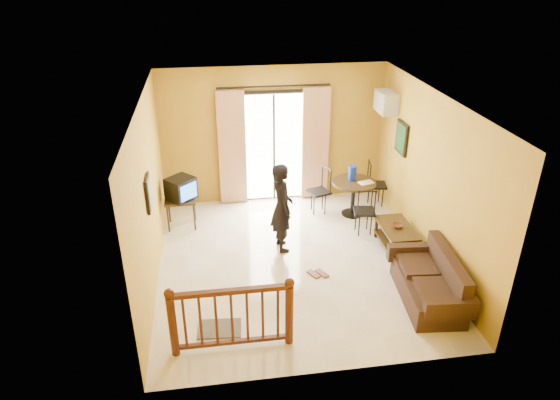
{
  "coord_description": "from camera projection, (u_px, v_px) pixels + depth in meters",
  "views": [
    {
      "loc": [
        -1.28,
        -6.99,
        4.72
      ],
      "look_at": [
        -0.21,
        0.2,
        1.09
      ],
      "focal_mm": 32.0,
      "sensor_mm": 36.0,
      "label": 1
    }
  ],
  "objects": [
    {
      "name": "dining_chairs",
      "position": [
        352.0,
        216.0,
        9.94
      ],
      "size": [
        1.73,
        1.54,
        0.95
      ],
      "color": "black",
      "rests_on": "ground"
    },
    {
      "name": "room_shell",
      "position": [
        295.0,
        169.0,
        7.71
      ],
      "size": [
        5.0,
        5.0,
        5.0
      ],
      "color": "white",
      "rests_on": "ground"
    },
    {
      "name": "doormat",
      "position": [
        220.0,
        329.0,
        6.95
      ],
      "size": [
        0.63,
        0.45,
        0.02
      ],
      "primitive_type": "cube",
      "rotation": [
        0.0,
        0.0,
        -0.08
      ],
      "color": "#524C42",
      "rests_on": "ground"
    },
    {
      "name": "standing_person",
      "position": [
        282.0,
        207.0,
        8.52
      ],
      "size": [
        0.46,
        0.63,
        1.6
      ],
      "primitive_type": "imported",
      "rotation": [
        0.0,
        0.0,
        1.7
      ],
      "color": "black",
      "rests_on": "ground"
    },
    {
      "name": "balcony_door",
      "position": [
        274.0,
        147.0,
        10.09
      ],
      "size": [
        2.25,
        0.14,
        2.46
      ],
      "color": "black",
      "rests_on": "ground"
    },
    {
      "name": "picture_left",
      "position": [
        149.0,
        193.0,
        7.3
      ],
      "size": [
        0.05,
        0.42,
        0.52
      ],
      "color": "black",
      "rests_on": "room_shell"
    },
    {
      "name": "water_jug",
      "position": [
        352.0,
        173.0,
        9.71
      ],
      "size": [
        0.16,
        0.16,
        0.29
      ],
      "primitive_type": "cylinder",
      "color": "#132BBB",
      "rests_on": "dining_table"
    },
    {
      "name": "air_conditioner",
      "position": [
        386.0,
        102.0,
        9.51
      ],
      "size": [
        0.31,
        0.6,
        0.4
      ],
      "color": "silver",
      "rests_on": "room_shell"
    },
    {
      "name": "dining_table",
      "position": [
        354.0,
        189.0,
        9.75
      ],
      "size": [
        0.86,
        0.86,
        0.71
      ],
      "color": "black",
      "rests_on": "ground"
    },
    {
      "name": "serving_tray",
      "position": [
        366.0,
        183.0,
        9.62
      ],
      "size": [
        0.32,
        0.25,
        0.02
      ],
      "primitive_type": "cube",
      "rotation": [
        0.0,
        0.0,
        0.27
      ],
      "color": "beige",
      "rests_on": "dining_table"
    },
    {
      "name": "sandals",
      "position": [
        318.0,
        274.0,
        8.13
      ],
      "size": [
        0.35,
        0.27,
        0.03
      ],
      "color": "brown",
      "rests_on": "ground"
    },
    {
      "name": "coffee_table",
      "position": [
        396.0,
        234.0,
        8.75
      ],
      "size": [
        0.53,
        0.96,
        0.42
      ],
      "color": "black",
      "rests_on": "ground"
    },
    {
      "name": "tv_table",
      "position": [
        181.0,
        202.0,
        9.36
      ],
      "size": [
        0.58,
        0.48,
        0.58
      ],
      "color": "black",
      "rests_on": "ground"
    },
    {
      "name": "television",
      "position": [
        181.0,
        189.0,
        9.23
      ],
      "size": [
        0.63,
        0.62,
        0.42
      ],
      "rotation": [
        0.0,
        0.0,
        0.75
      ],
      "color": "black",
      "rests_on": "tv_table"
    },
    {
      "name": "bowl",
      "position": [
        397.0,
        226.0,
        8.66
      ],
      "size": [
        0.23,
        0.23,
        0.06
      ],
      "primitive_type": "imported",
      "rotation": [
        0.0,
        0.0,
        -0.33
      ],
      "color": "brown",
      "rests_on": "coffee_table"
    },
    {
      "name": "sofa",
      "position": [
        431.0,
        284.0,
        7.44
      ],
      "size": [
        0.88,
        1.66,
        0.76
      ],
      "rotation": [
        0.0,
        0.0,
        -0.1
      ],
      "color": "#321E13",
      "rests_on": "ground"
    },
    {
      "name": "stair_balustrade",
      "position": [
        232.0,
        314.0,
        6.38
      ],
      "size": [
        1.63,
        0.13,
        1.04
      ],
      "color": "#471E0F",
      "rests_on": "ground"
    },
    {
      "name": "ground",
      "position": [
        294.0,
        262.0,
        8.47
      ],
      "size": [
        5.0,
        5.0,
        0.0
      ],
      "primitive_type": "plane",
      "color": "beige",
      "rests_on": "ground"
    },
    {
      "name": "botanical_print",
      "position": [
        401.0,
        138.0,
        9.17
      ],
      "size": [
        0.05,
        0.5,
        0.6
      ],
      "color": "black",
      "rests_on": "room_shell"
    }
  ]
}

